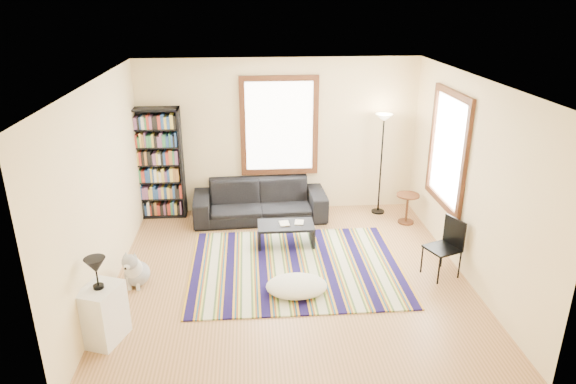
{
  "coord_description": "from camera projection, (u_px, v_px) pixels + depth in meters",
  "views": [
    {
      "loc": [
        -0.56,
        -6.48,
        3.83
      ],
      "look_at": [
        0.0,
        0.5,
        1.1
      ],
      "focal_mm": 32.0,
      "sensor_mm": 36.0,
      "label": 1
    }
  ],
  "objects": [
    {
      "name": "book_a",
      "position": [
        280.0,
        224.0,
        8.22
      ],
      "size": [
        0.22,
        0.17,
        0.02
      ],
      "primitive_type": "imported",
      "rotation": [
        0.0,
        0.0,
        0.09
      ],
      "color": "beige",
      "rests_on": "coffee_table"
    },
    {
      "name": "table_lamp",
      "position": [
        97.0,
        273.0,
        5.75
      ],
      "size": [
        0.26,
        0.26,
        0.38
      ],
      "primitive_type": null,
      "rotation": [
        0.0,
        0.0,
        0.07
      ],
      "color": "black",
      "rests_on": "white_cabinet"
    },
    {
      "name": "bookshelf",
      "position": [
        157.0,
        164.0,
        9.08
      ],
      "size": [
        0.9,
        0.3,
        2.0
      ],
      "primitive_type": "cube",
      "color": "black",
      "rests_on": "floor"
    },
    {
      "name": "rug",
      "position": [
        296.0,
        267.0,
        7.65
      ],
      "size": [
        3.11,
        2.49,
        0.02
      ],
      "primitive_type": "cube",
      "color": "#120B3B",
      "rests_on": "floor"
    },
    {
      "name": "wall_left",
      "position": [
        98.0,
        190.0,
        6.76
      ],
      "size": [
        0.1,
        5.0,
        2.8
      ],
      "primitive_type": "cube",
      "color": "#FAE6A8",
      "rests_on": "floor"
    },
    {
      "name": "white_cabinet",
      "position": [
        103.0,
        314.0,
        5.94
      ],
      "size": [
        0.53,
        0.6,
        0.7
      ],
      "primitive_type": "cube",
      "rotation": [
        0.0,
        0.0,
        -0.36
      ],
      "color": "white",
      "rests_on": "floor"
    },
    {
      "name": "dog",
      "position": [
        136.0,
        267.0,
        7.13
      ],
      "size": [
        0.49,
        0.61,
        0.55
      ],
      "primitive_type": null,
      "rotation": [
        0.0,
        0.0,
        -0.19
      ],
      "color": "silver",
      "rests_on": "floor"
    },
    {
      "name": "wall_front",
      "position": [
        315.0,
        284.0,
        4.58
      ],
      "size": [
        5.0,
        0.1,
        2.8
      ],
      "primitive_type": "cube",
      "color": "#FAE6A8",
      "rests_on": "floor"
    },
    {
      "name": "sofa",
      "position": [
        260.0,
        201.0,
        9.2
      ],
      "size": [
        1.01,
        2.39,
        0.69
      ],
      "primitive_type": "imported",
      "rotation": [
        0.0,
        0.0,
        0.04
      ],
      "color": "black",
      "rests_on": "floor"
    },
    {
      "name": "book_b",
      "position": [
        295.0,
        222.0,
        8.28
      ],
      "size": [
        0.17,
        0.21,
        0.01
      ],
      "primitive_type": "imported",
      "rotation": [
        0.0,
        0.0,
        -0.18
      ],
      "color": "beige",
      "rests_on": "coffee_table"
    },
    {
      "name": "floor_lamp",
      "position": [
        381.0,
        165.0,
        9.25
      ],
      "size": [
        0.36,
        0.36,
        1.86
      ],
      "primitive_type": null,
      "rotation": [
        0.0,
        0.0,
        -0.23
      ],
      "color": "black",
      "rests_on": "floor"
    },
    {
      "name": "floor",
      "position": [
        291.0,
        278.0,
        7.47
      ],
      "size": [
        5.0,
        5.0,
        0.1
      ],
      "primitive_type": "cube",
      "color": "tan",
      "rests_on": "ground"
    },
    {
      "name": "side_table",
      "position": [
        407.0,
        209.0,
        9.05
      ],
      "size": [
        0.47,
        0.47,
        0.54
      ],
      "primitive_type": "cylinder",
      "rotation": [
        0.0,
        0.0,
        0.2
      ],
      "color": "#472811",
      "rests_on": "floor"
    },
    {
      "name": "wall_back",
      "position": [
        279.0,
        136.0,
        9.31
      ],
      "size": [
        5.0,
        0.1,
        2.8
      ],
      "primitive_type": "cube",
      "color": "#FAE6A8",
      "rests_on": "floor"
    },
    {
      "name": "wall_right",
      "position": [
        473.0,
        180.0,
        7.13
      ],
      "size": [
        0.1,
        5.0,
        2.8
      ],
      "primitive_type": "cube",
      "color": "#FAE6A8",
      "rests_on": "floor"
    },
    {
      "name": "floor_cushion",
      "position": [
        297.0,
        286.0,
        6.97
      ],
      "size": [
        0.87,
        0.67,
        0.21
      ],
      "primitive_type": "ellipsoid",
      "rotation": [
        0.0,
        0.0,
        -0.05
      ],
      "color": "beige",
      "rests_on": "floor"
    },
    {
      "name": "ceiling",
      "position": [
        291.0,
        76.0,
        6.42
      ],
      "size": [
        5.0,
        5.0,
        0.1
      ],
      "primitive_type": "cube",
      "color": "white",
      "rests_on": "floor"
    },
    {
      "name": "folding_chair",
      "position": [
        442.0,
        249.0,
        7.3
      ],
      "size": [
        0.54,
        0.53,
        0.86
      ],
      "primitive_type": "cube",
      "rotation": [
        0.0,
        0.0,
        0.38
      ],
      "color": "black",
      "rests_on": "floor"
    },
    {
      "name": "coffee_table",
      "position": [
        286.0,
        234.0,
        8.29
      ],
      "size": [
        1.02,
        0.82,
        0.36
      ],
      "primitive_type": "cube",
      "rotation": [
        0.0,
        0.0,
        0.41
      ],
      "color": "black",
      "rests_on": "floor"
    },
    {
      "name": "window_back",
      "position": [
        279.0,
        126.0,
        9.17
      ],
      "size": [
        1.2,
        0.06,
        1.6
      ],
      "primitive_type": "cube",
      "color": "white",
      "rests_on": "wall_back"
    },
    {
      "name": "window_right",
      "position": [
        448.0,
        150.0,
        7.8
      ],
      "size": [
        0.06,
        1.2,
        1.6
      ],
      "primitive_type": "cube",
      "color": "white",
      "rests_on": "wall_right"
    }
  ]
}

